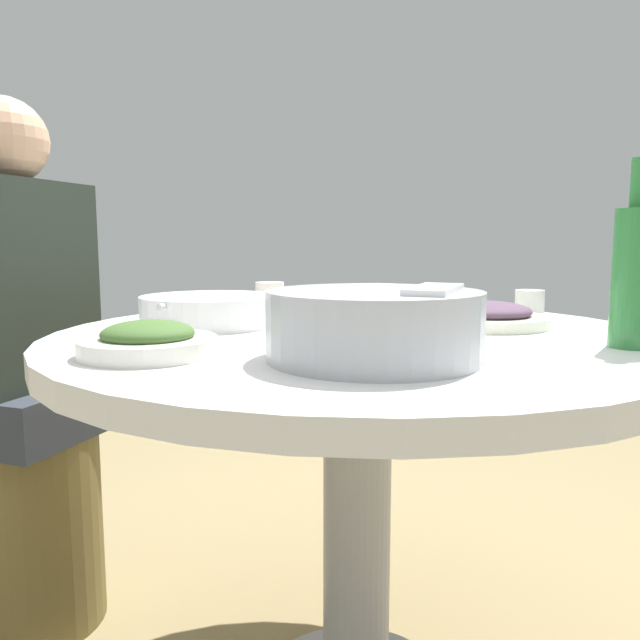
{
  "coord_description": "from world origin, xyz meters",
  "views": [
    {
      "loc": [
        0.5,
        0.98,
        0.91
      ],
      "look_at": [
        0.08,
        0.01,
        0.77
      ],
      "focal_mm": 34.09,
      "sensor_mm": 36.0,
      "label": 1
    }
  ],
  "objects": [
    {
      "name": "green_bottle",
      "position": [
        -0.31,
        0.32,
        0.86
      ],
      "size": [
        0.07,
        0.07,
        0.29
      ],
      "color": "#2E7A38",
      "rests_on": "round_dining_table"
    },
    {
      "name": "dish_greens",
      "position": [
        0.39,
        0.09,
        0.77
      ],
      "size": [
        0.2,
        0.2,
        0.05
      ],
      "color": "white",
      "rests_on": "round_dining_table"
    },
    {
      "name": "tea_cup_near",
      "position": [
        -0.49,
        -0.1,
        0.77
      ],
      "size": [
        0.07,
        0.07,
        0.05
      ],
      "primitive_type": "cylinder",
      "color": "silver",
      "rests_on": "round_dining_table"
    },
    {
      "name": "dish_eggplant",
      "position": [
        -0.26,
        0.03,
        0.77
      ],
      "size": [
        0.24,
        0.24,
        0.05
      ],
      "color": "silver",
      "rests_on": "round_dining_table"
    },
    {
      "name": "rice_bowl",
      "position": [
        0.1,
        0.24,
        0.8
      ],
      "size": [
        0.3,
        0.3,
        0.11
      ],
      "color": "#B2B5BA",
      "rests_on": "round_dining_table"
    },
    {
      "name": "tea_cup_side",
      "position": [
        0.02,
        -0.44,
        0.78
      ],
      "size": [
        0.07,
        0.07,
        0.06
      ],
      "primitive_type": "cylinder",
      "color": "silver",
      "rests_on": "round_dining_table"
    },
    {
      "name": "stool_for_diner_left",
      "position": [
        0.6,
        -0.55,
        0.23
      ],
      "size": [
        0.34,
        0.34,
        0.46
      ],
      "primitive_type": "cylinder",
      "color": "brown",
      "rests_on": "ground"
    },
    {
      "name": "dish_noodles",
      "position": [
        -0.1,
        -0.22,
        0.76
      ],
      "size": [
        0.24,
        0.24,
        0.04
      ],
      "color": "silver",
      "rests_on": "round_dining_table"
    },
    {
      "name": "round_dining_table",
      "position": [
        0.0,
        0.0,
        0.61
      ],
      "size": [
        1.11,
        1.11,
        0.75
      ],
      "color": "#99999E",
      "rests_on": "ground"
    },
    {
      "name": "tea_cup_far",
      "position": [
        -0.47,
        0.2,
        0.78
      ],
      "size": [
        0.08,
        0.08,
        0.06
      ],
      "primitive_type": "cylinder",
      "color": "#356095",
      "rests_on": "round_dining_table"
    },
    {
      "name": "diner_left",
      "position": [
        0.6,
        -0.55,
        0.78
      ],
      "size": [
        0.47,
        0.47,
        0.76
      ],
      "color": "#2D333D",
      "rests_on": "stool_for_diner_left"
    },
    {
      "name": "soup_bowl",
      "position": [
        0.23,
        -0.2,
        0.77
      ],
      "size": [
        0.28,
        0.28,
        0.06
      ],
      "color": "white",
      "rests_on": "round_dining_table"
    }
  ]
}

